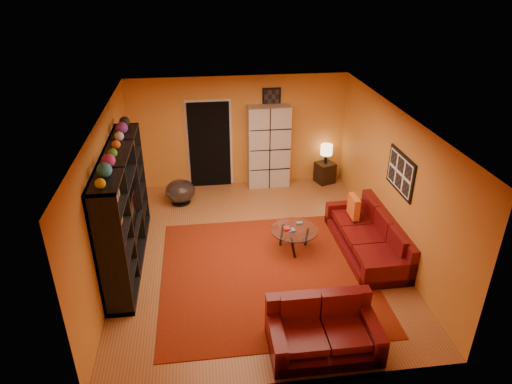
{
  "coord_description": "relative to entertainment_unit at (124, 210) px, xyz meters",
  "views": [
    {
      "loc": [
        -0.9,
        -7.04,
        4.86
      ],
      "look_at": [
        0.02,
        0.1,
        1.19
      ],
      "focal_mm": 32.0,
      "sensor_mm": 36.0,
      "label": 1
    }
  ],
  "objects": [
    {
      "name": "floor",
      "position": [
        2.27,
        0.0,
        -1.05
      ],
      "size": [
        6.0,
        6.0,
        0.0
      ],
      "primitive_type": "plane",
      "color": "brown",
      "rests_on": "ground"
    },
    {
      "name": "wall_art_back",
      "position": [
        3.02,
        2.98,
        1.0
      ],
      "size": [
        0.42,
        0.03,
        0.52
      ],
      "primitive_type": "cube",
      "color": "black",
      "rests_on": "wall_back"
    },
    {
      "name": "wall_back",
      "position": [
        2.27,
        3.0,
        0.25
      ],
      "size": [
        6.0,
        0.0,
        6.0
      ],
      "primitive_type": "plane",
      "rotation": [
        1.57,
        0.0,
        0.0
      ],
      "color": "orange",
      "rests_on": "floor"
    },
    {
      "name": "wall_right",
      "position": [
        4.78,
        0.0,
        0.25
      ],
      "size": [
        0.0,
        6.0,
        6.0
      ],
      "primitive_type": "plane",
      "rotation": [
        1.57,
        0.0,
        -1.57
      ],
      "color": "orange",
      "rests_on": "floor"
    },
    {
      "name": "doorway",
      "position": [
        1.57,
        2.96,
        -0.03
      ],
      "size": [
        0.95,
        0.1,
        2.04
      ],
      "primitive_type": "cube",
      "color": "black",
      "rests_on": "floor"
    },
    {
      "name": "table_lamp",
      "position": [
        4.33,
        2.75,
        -0.22
      ],
      "size": [
        0.28,
        0.28,
        0.47
      ],
      "color": "black",
      "rests_on": "side_table"
    },
    {
      "name": "ceiling",
      "position": [
        2.27,
        0.0,
        1.55
      ],
      "size": [
        6.0,
        6.0,
        0.0
      ],
      "primitive_type": "plane",
      "rotation": [
        3.14,
        0.0,
        0.0
      ],
      "color": "white",
      "rests_on": "wall_back"
    },
    {
      "name": "coffee_table",
      "position": [
        2.99,
        -0.05,
        -0.65
      ],
      "size": [
        0.88,
        0.88,
        0.44
      ],
      "rotation": [
        0.0,
        0.0,
        0.27
      ],
      "color": "silver",
      "rests_on": "floor"
    },
    {
      "name": "tv",
      "position": [
        0.05,
        0.08,
        -0.04
      ],
      "size": [
        0.99,
        0.13,
        0.57
      ],
      "primitive_type": "imported",
      "rotation": [
        0.0,
        0.0,
        1.57
      ],
      "color": "black",
      "rests_on": "entertainment_unit"
    },
    {
      "name": "side_table",
      "position": [
        4.33,
        2.75,
        -0.8
      ],
      "size": [
        0.51,
        0.51,
        0.5
      ],
      "primitive_type": "cube",
      "rotation": [
        0.0,
        0.0,
        0.34
      ],
      "color": "black",
      "rests_on": "floor"
    },
    {
      "name": "storage_cabinet",
      "position": [
        2.94,
        2.8,
        -0.08
      ],
      "size": [
        0.98,
        0.45,
        1.95
      ],
      "primitive_type": "cube",
      "rotation": [
        0.0,
        0.0,
        0.02
      ],
      "color": "#B9B2AB",
      "rests_on": "floor"
    },
    {
      "name": "entertainment_unit",
      "position": [
        0.0,
        0.0,
        0.0
      ],
      "size": [
        0.45,
        3.0,
        2.1
      ],
      "primitive_type": "cube",
      "color": "black",
      "rests_on": "floor"
    },
    {
      "name": "loveseat",
      "position": [
        2.9,
        -2.42,
        -0.77
      ],
      "size": [
        1.51,
        0.91,
        0.85
      ],
      "rotation": [
        0.0,
        0.0,
        1.57
      ],
      "color": "#4D0A0D",
      "rests_on": "rug"
    },
    {
      "name": "wall_left",
      "position": [
        -0.23,
        0.0,
        0.25
      ],
      "size": [
        0.0,
        6.0,
        6.0
      ],
      "primitive_type": "plane",
      "rotation": [
        1.57,
        0.0,
        1.57
      ],
      "color": "orange",
      "rests_on": "floor"
    },
    {
      "name": "wall_front",
      "position": [
        2.27,
        -3.0,
        0.25
      ],
      "size": [
        6.0,
        0.0,
        6.0
      ],
      "primitive_type": "plane",
      "rotation": [
        -1.57,
        0.0,
        0.0
      ],
      "color": "orange",
      "rests_on": "floor"
    },
    {
      "name": "rug",
      "position": [
        2.38,
        -0.7,
        -1.04
      ],
      "size": [
        3.6,
        3.6,
        0.01
      ],
      "primitive_type": "cube",
      "color": "#61190B",
      "rests_on": "floor"
    },
    {
      "name": "bowl_chair",
      "position": [
        0.86,
        2.1,
        -0.76
      ],
      "size": [
        0.66,
        0.66,
        0.54
      ],
      "color": "black",
      "rests_on": "floor"
    },
    {
      "name": "wall_art_right",
      "position": [
        4.75,
        -0.3,
        0.55
      ],
      "size": [
        0.03,
        1.0,
        0.7
      ],
      "primitive_type": "cube",
      "color": "black",
      "rests_on": "wall_right"
    },
    {
      "name": "sofa",
      "position": [
        4.41,
        -0.24,
        -0.77
      ],
      "size": [
        0.97,
        2.3,
        0.85
      ],
      "rotation": [
        0.0,
        0.0,
        0.02
      ],
      "color": "#4D0A0D",
      "rests_on": "rug"
    },
    {
      "name": "throw_pillow",
      "position": [
        4.22,
        0.34,
        -0.42
      ],
      "size": [
        0.12,
        0.42,
        0.42
      ],
      "primitive_type": "cube",
      "color": "orange",
      "rests_on": "sofa"
    }
  ]
}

